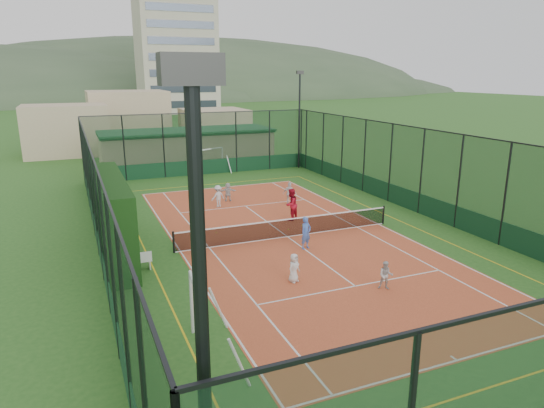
{
  "coord_description": "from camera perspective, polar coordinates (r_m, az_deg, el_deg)",
  "views": [
    {
      "loc": [
        -9.71,
        -21.22,
        8.07
      ],
      "look_at": [
        0.03,
        2.14,
        1.2
      ],
      "focal_mm": 32.0,
      "sensor_mm": 36.0,
      "label": 1
    }
  ],
  "objects": [
    {
      "name": "child_far_right",
      "position": [
        30.34,
        2.1,
        1.21
      ],
      "size": [
        0.92,
        0.79,
        1.48
      ],
      "primitive_type": "imported",
      "rotation": [
        0.0,
        0.0,
        2.54
      ],
      "color": "silver",
      "rests_on": "court_slab"
    },
    {
      "name": "tennis_balls",
      "position": [
        25.75,
        -0.29,
        -2.98
      ],
      "size": [
        4.68,
        1.04,
        0.07
      ],
      "color": "#CCE033",
      "rests_on": "court_slab"
    },
    {
      "name": "futsal_goal_near",
      "position": [
        14.42,
        -8.67,
        -14.11
      ],
      "size": [
        3.36,
        1.32,
        2.11
      ],
      "primitive_type": null,
      "rotation": [
        0.0,
        0.0,
        1.46
      ],
      "color": "white",
      "rests_on": "ground"
    },
    {
      "name": "white_bench",
      "position": [
        21.25,
        -16.05,
        -6.5
      ],
      "size": [
        1.54,
        0.44,
        0.86
      ],
      "primitive_type": null,
      "rotation": [
        0.0,
        0.0,
        -0.01
      ],
      "color": "white",
      "rests_on": "ground"
    },
    {
      "name": "clubhouse",
      "position": [
        44.77,
        -9.93,
        6.62
      ],
      "size": [
        15.2,
        7.2,
        3.15
      ],
      "primitive_type": null,
      "color": "tan",
      "rests_on": "ground"
    },
    {
      "name": "child_near_left",
      "position": [
        19.37,
        2.6,
        -7.52
      ],
      "size": [
        0.68,
        0.6,
        1.18
      ],
      "primitive_type": "imported",
      "rotation": [
        0.0,
        0.0,
        0.48
      ],
      "color": "silver",
      "rests_on": "court_slab"
    },
    {
      "name": "tennis_net",
      "position": [
        24.53,
        1.85,
        -2.73
      ],
      "size": [
        11.67,
        0.12,
        1.06
      ],
      "primitive_type": null,
      "color": "black",
      "rests_on": "ground"
    },
    {
      "name": "child_far_left",
      "position": [
        30.12,
        -6.38,
        0.92
      ],
      "size": [
        0.99,
        0.73,
        1.38
      ],
      "primitive_type": "imported",
      "rotation": [
        0.0,
        0.0,
        3.42
      ],
      "color": "silver",
      "rests_on": "court_slab"
    },
    {
      "name": "distant_hills",
      "position": [
        171.69,
        -19.79,
        11.62
      ],
      "size": [
        200.0,
        60.0,
        24.0
      ],
      "primitive_type": null,
      "color": "#384C33",
      "rests_on": "ground"
    },
    {
      "name": "coach",
      "position": [
        27.22,
        2.25,
        -0.06
      ],
      "size": [
        1.11,
        1.05,
        1.82
      ],
      "primitive_type": "imported",
      "rotation": [
        0.0,
        0.0,
        3.71
      ],
      "color": "#B51327",
      "rests_on": "court_slab"
    },
    {
      "name": "child_far_back",
      "position": [
        31.51,
        -5.21,
        1.43
      ],
      "size": [
        1.17,
        0.65,
        1.21
      ],
      "primitive_type": "imported",
      "rotation": [
        0.0,
        0.0,
        2.86
      ],
      "color": "silver",
      "rests_on": "court_slab"
    },
    {
      "name": "court_slab",
      "position": [
        24.69,
        1.84,
        -3.89
      ],
      "size": [
        11.17,
        23.97,
        0.01
      ],
      "primitive_type": "cube",
      "color": "#A64124",
      "rests_on": "ground"
    },
    {
      "name": "ground",
      "position": [
        24.69,
        1.84,
        -3.9
      ],
      "size": [
        300.0,
        300.0,
        0.0
      ],
      "primitive_type": "plane",
      "color": "#27591E",
      "rests_on": "ground"
    },
    {
      "name": "apartment_tower",
      "position": [
        105.71,
        -11.34,
        18.66
      ],
      "size": [
        15.0,
        12.0,
        30.0
      ],
      "primitive_type": "cube",
      "color": "beige",
      "rests_on": "ground"
    },
    {
      "name": "child_near_mid",
      "position": [
        22.89,
        4.02,
        -3.41
      ],
      "size": [
        0.66,
        0.53,
        1.55
      ],
      "primitive_type": "imported",
      "rotation": [
        0.0,
        0.0,
        0.33
      ],
      "color": "#476FCB",
      "rests_on": "court_slab"
    },
    {
      "name": "hedge_left",
      "position": [
        23.0,
        -18.25,
        -1.43
      ],
      "size": [
        1.23,
        8.22,
        3.59
      ],
      "primitive_type": "cube",
      "color": "black",
      "rests_on": "ground"
    },
    {
      "name": "perimeter_fence",
      "position": [
        23.99,
        1.89,
        1.75
      ],
      "size": [
        18.12,
        34.12,
        5.0
      ],
      "primitive_type": null,
      "color": "#11341C",
      "rests_on": "ground"
    },
    {
      "name": "child_near_right",
      "position": [
        19.24,
        13.25,
        -8.18
      ],
      "size": [
        0.69,
        0.65,
        1.13
      ],
      "primitive_type": "imported",
      "rotation": [
        0.0,
        0.0,
        -0.57
      ],
      "color": "silver",
      "rests_on": "court_slab"
    },
    {
      "name": "floodlight_ne",
      "position": [
        42.21,
        3.23,
        9.8
      ],
      "size": [
        0.6,
        0.26,
        8.25
      ],
      "primitive_type": null,
      "color": "black",
      "rests_on": "ground"
    },
    {
      "name": "futsal_goal_far",
      "position": [
        40.1,
        -7.51,
        4.94
      ],
      "size": [
        3.28,
        2.18,
        2.05
      ],
      "primitive_type": null,
      "rotation": [
        0.0,
        0.0,
        0.43
      ],
      "color": "white",
      "rests_on": "ground"
    }
  ]
}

